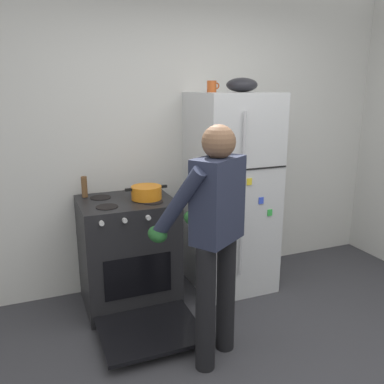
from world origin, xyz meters
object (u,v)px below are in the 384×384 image
refrigerator (231,193)px  pepper_mill (84,187)px  person_cook (213,226)px  red_pot (146,192)px  coffee_mug (212,86)px  stove_range (129,254)px  mixing_bowl (242,85)px

refrigerator → pepper_mill: (-1.26, 0.20, 0.13)m
pepper_mill → person_cook: bearing=-60.1°
red_pot → coffee_mug: coffee_mug is taller
refrigerator → red_pot: refrigerator is taller
stove_range → pepper_mill: (-0.30, 0.22, 0.56)m
refrigerator → mixing_bowl: (0.08, 0.00, 0.94)m
stove_range → coffee_mug: (0.78, 0.07, 1.37)m
stove_range → person_cook: bearing=-69.0°
coffee_mug → mixing_bowl: mixing_bowl is taller
stove_range → person_cook: (0.35, -0.91, 0.50)m
person_cook → coffee_mug: bearing=66.2°
refrigerator → stove_range: (-0.96, -0.02, -0.43)m
person_cook → pepper_mill: person_cook is taller
red_pot → mixing_bowl: bearing=3.3°
stove_range → mixing_bowl: (1.04, 0.02, 1.38)m
person_cook → stove_range: bearing=111.0°
refrigerator → red_pot: bearing=-176.4°
refrigerator → person_cook: 1.11m
person_cook → mixing_bowl: 1.45m
pepper_mill → coffee_mug: bearing=-7.9°
stove_range → coffee_mug: coffee_mug is taller
refrigerator → coffee_mug: bearing=164.2°
coffee_mug → pepper_mill: 1.36m
person_cook → pepper_mill: bearing=119.9°
stove_range → red_pot: 0.55m
person_cook → mixing_bowl: size_ratio=5.99×
stove_range → pepper_mill: pepper_mill is taller
refrigerator → mixing_bowl: mixing_bowl is taller
pepper_mill → mixing_bowl: (1.34, -0.20, 0.82)m
refrigerator → stove_range: bearing=-178.9°
stove_range → person_cook: size_ratio=0.77×
stove_range → red_pot: bearing=-11.3°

